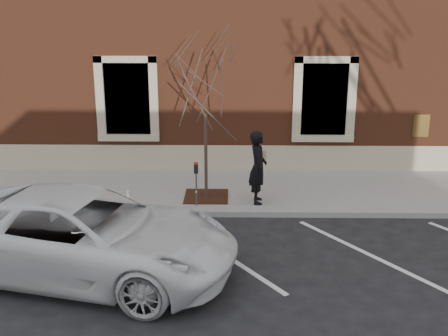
{
  "coord_description": "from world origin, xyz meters",
  "views": [
    {
      "loc": [
        0.22,
        -13.42,
        5.41
      ],
      "look_at": [
        0.0,
        0.6,
        1.1
      ],
      "focal_mm": 45.0,
      "sensor_mm": 36.0,
      "label": 1
    }
  ],
  "objects_px": {
    "man": "(258,167)",
    "sapling": "(205,90)",
    "parking_meter": "(196,176)",
    "white_truck": "(84,235)"
  },
  "relations": [
    {
      "from": "man",
      "to": "sapling",
      "type": "xyz_separation_m",
      "value": [
        -1.38,
        0.39,
        1.96
      ]
    },
    {
      "from": "man",
      "to": "parking_meter",
      "type": "height_order",
      "value": "man"
    },
    {
      "from": "man",
      "to": "parking_meter",
      "type": "xyz_separation_m",
      "value": [
        -1.6,
        -0.3,
        -0.15
      ]
    },
    {
      "from": "parking_meter",
      "to": "sapling",
      "type": "distance_m",
      "value": 2.23
    },
    {
      "from": "white_truck",
      "to": "man",
      "type": "bearing_deg",
      "value": -30.42
    },
    {
      "from": "parking_meter",
      "to": "white_truck",
      "type": "bearing_deg",
      "value": -131.19
    },
    {
      "from": "parking_meter",
      "to": "sapling",
      "type": "bearing_deg",
      "value": 61.11
    },
    {
      "from": "man",
      "to": "sapling",
      "type": "bearing_deg",
      "value": 72.29
    },
    {
      "from": "parking_meter",
      "to": "sapling",
      "type": "height_order",
      "value": "sapling"
    },
    {
      "from": "parking_meter",
      "to": "white_truck",
      "type": "distance_m",
      "value": 4.03
    }
  ]
}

